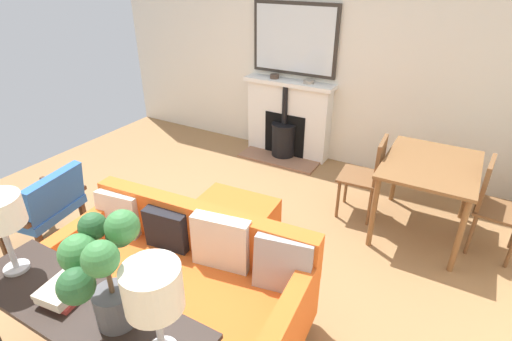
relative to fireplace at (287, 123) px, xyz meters
name	(u,v)px	position (x,y,z in m)	size (l,w,h in m)	color
ground_plane	(190,248)	(2.29, 0.11, -0.46)	(4.98, 5.69, 0.01)	olive
wall_left	(305,48)	(-0.20, 0.11, 0.95)	(0.12, 5.69, 2.82)	silver
fireplace	(287,123)	(0.00, 0.00, 0.00)	(0.56, 1.21, 1.02)	#93664C
mirror_over_mantel	(294,39)	(-0.11, 0.00, 1.06)	(0.04, 1.12, 0.87)	#2D2823
mantel_bowl_near	(275,76)	(-0.02, -0.22, 0.60)	(0.12, 0.12, 0.05)	#47382D
mantel_bowl_far	(309,81)	(-0.02, 0.26, 0.59)	(0.14, 0.14, 0.04)	#9E9384
sofa	(183,278)	(2.92, 0.58, -0.10)	(0.98, 1.89, 0.82)	#B2B2B7
ottoman	(232,220)	(1.99, 0.40, -0.22)	(0.68, 0.77, 0.38)	#B2B2B7
armchair_accent	(44,204)	(2.88, -1.00, 0.00)	(0.76, 0.69, 0.79)	#4C3321
console_table	(85,318)	(3.69, 0.58, 0.24)	(0.43, 1.47, 0.79)	black
table_lamp_far_end	(153,291)	(3.69, 1.13, 0.71)	(0.25, 0.25, 0.49)	#B2B2B7
potted_plant	(101,266)	(3.69, 0.83, 0.72)	(0.44, 0.39, 0.64)	#4C4C51
book_stack	(65,291)	(3.68, 0.46, 0.38)	(0.28, 0.22, 0.08)	#B23833
dining_table	(430,173)	(0.96, 1.90, 0.20)	(1.02, 0.81, 0.75)	brown
dining_chair_near_fireplace	(369,172)	(0.95, 1.36, 0.06)	(0.42, 0.42, 0.88)	brown
dining_chair_by_back_wall	(492,200)	(0.95, 2.44, 0.06)	(0.43, 0.43, 0.88)	brown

